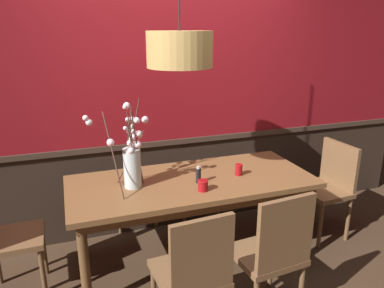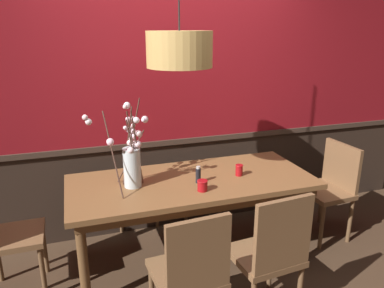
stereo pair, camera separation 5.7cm
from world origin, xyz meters
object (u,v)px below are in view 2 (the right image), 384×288
chair_far_side_right (194,166)px  vase_with_blossoms (131,158)px  pendant_lamp (179,49)px  chair_far_side_left (134,173)px  chair_head_west_end (3,231)px  chair_near_side_left (190,272)px  dining_table (192,188)px  chair_near_side_right (271,252)px  chair_head_east_end (330,184)px  candle_holder_nearer_center (239,170)px  candle_holder_nearer_edge (202,185)px  condiment_bottle (198,175)px

chair_far_side_right → vase_with_blossoms: 1.22m
chair_far_side_right → pendant_lamp: size_ratio=0.85×
chair_far_side_left → chair_head_west_end: bearing=-142.6°
chair_far_side_left → chair_near_side_left: chair_near_side_left is taller
dining_table → chair_near_side_right: chair_near_side_right is taller
chair_far_side_left → chair_head_west_end: size_ratio=0.97×
chair_far_side_left → pendant_lamp: size_ratio=0.84×
dining_table → pendant_lamp: 1.12m
chair_head_east_end → vase_with_blossoms: 1.90m
chair_near_side_right → candle_holder_nearer_center: chair_near_side_right is taller
dining_table → candle_holder_nearer_edge: size_ratio=23.53×
chair_head_west_end → chair_far_side_right: size_ratio=1.03×
vase_with_blossoms → dining_table: bearing=-3.2°
chair_head_west_end → candle_holder_nearer_center: 1.85m
chair_far_side_left → condiment_bottle: size_ratio=6.57×
chair_head_east_end → candle_holder_nearer_center: chair_head_east_end is taller
vase_with_blossoms → candle_holder_nearer_center: size_ratio=7.14×
chair_head_west_end → vase_with_blossoms: bearing=0.8°
chair_far_side_right → candle_holder_nearer_edge: bearing=-105.5°
chair_head_west_end → candle_holder_nearer_edge: 1.48m
candle_holder_nearer_center → candle_holder_nearer_edge: (-0.39, -0.19, -0.00)m
dining_table → chair_head_west_end: size_ratio=2.12×
chair_head_west_end → pendant_lamp: size_ratio=0.87×
vase_with_blossoms → condiment_bottle: (0.51, -0.11, -0.16)m
chair_head_west_end → candle_holder_nearer_edge: size_ratio=11.11×
chair_near_side_left → condiment_bottle: size_ratio=6.76×
chair_near_side_left → condiment_bottle: bearing=67.8°
chair_far_side_right → chair_near_side_left: bearing=-109.3°
chair_head_west_end → chair_near_side_right: (1.71, -0.85, 0.00)m
dining_table → chair_far_side_right: (0.30, 0.84, -0.14)m
chair_head_west_end → vase_with_blossoms: 1.05m
chair_near_side_left → chair_head_east_end: chair_near_side_left is taller
chair_near_side_left → pendant_lamp: bearing=77.3°
chair_far_side_left → condiment_bottle: chair_far_side_left is taller
chair_near_side_left → pendant_lamp: size_ratio=0.87×
candle_holder_nearer_edge → chair_head_west_end: bearing=170.2°
vase_with_blossoms → chair_head_east_end: bearing=-1.5°
candle_holder_nearer_edge → condiment_bottle: bearing=82.7°
chair_far_side_right → pendant_lamp: 1.58m
candle_holder_nearer_center → pendant_lamp: (-0.50, 0.01, 0.99)m
chair_head_west_end → pendant_lamp: 1.83m
vase_with_blossoms → pendant_lamp: (0.38, -0.06, 0.81)m
chair_head_west_end → chair_head_east_end: 2.80m
chair_head_west_end → condiment_bottle: size_ratio=6.76×
chair_near_side_left → chair_near_side_right: 0.56m
pendant_lamp → chair_far_side_right: bearing=64.9°
chair_head_east_end → dining_table: bearing=179.1°
dining_table → chair_far_side_left: (-0.34, 0.85, -0.14)m
candle_holder_nearer_edge → pendant_lamp: (-0.11, 0.21, 0.99)m
chair_head_east_end → chair_near_side_left: bearing=-153.3°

